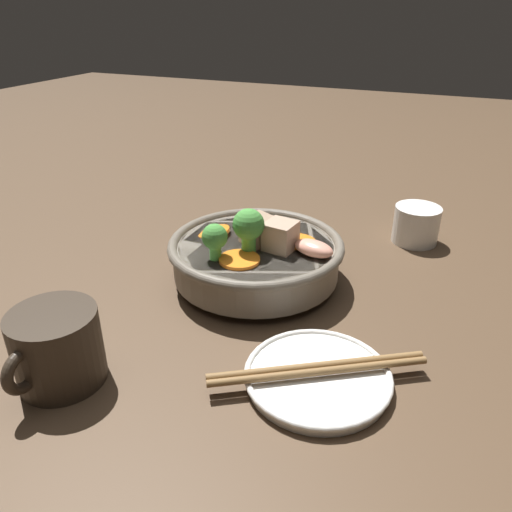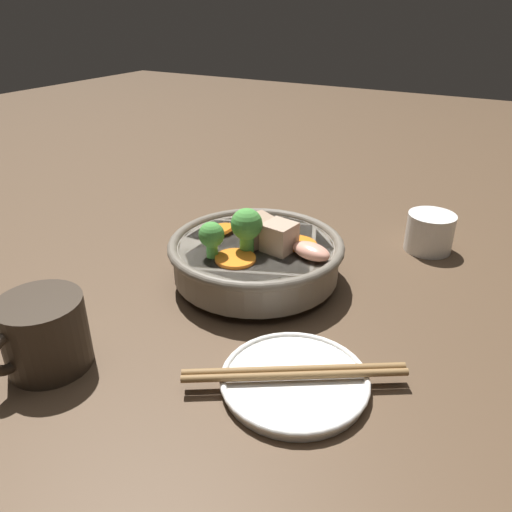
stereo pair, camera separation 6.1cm
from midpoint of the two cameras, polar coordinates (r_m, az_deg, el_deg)
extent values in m
plane|color=#4C3826|center=(0.63, 2.79, -2.83)|extent=(3.00, 3.00, 0.00)
cylinder|color=slate|center=(0.63, 2.80, -2.44)|extent=(0.11, 0.11, 0.01)
cylinder|color=slate|center=(0.61, 2.85, -0.41)|extent=(0.20, 0.20, 0.04)
torus|color=#685F52|center=(0.60, 2.90, 1.28)|extent=(0.21, 0.21, 0.01)
cylinder|color=brown|center=(0.61, 2.87, 0.34)|extent=(0.19, 0.19, 0.02)
cylinder|color=orange|center=(0.64, 4.14, 3.03)|extent=(0.05, 0.05, 0.01)
cylinder|color=orange|center=(0.57, 0.55, -0.33)|extent=(0.07, 0.07, 0.00)
cylinder|color=orange|center=(0.61, 7.76, 1.36)|extent=(0.06, 0.06, 0.01)
cylinder|color=orange|center=(0.64, -1.72, 2.89)|extent=(0.05, 0.05, 0.01)
cylinder|color=#59B84C|center=(0.57, -1.99, 0.64)|extent=(0.01, 0.01, 0.02)
sphere|color=#47933D|center=(0.56, -2.02, 2.39)|extent=(0.03, 0.03, 0.03)
cylinder|color=#59B84C|center=(0.58, 1.91, 1.45)|extent=(0.02, 0.02, 0.02)
sphere|color=#47933D|center=(0.57, 1.94, 3.61)|extent=(0.04, 0.04, 0.04)
cube|color=#9E7F66|center=(0.60, 2.81, 3.01)|extent=(0.05, 0.05, 0.03)
cube|color=tan|center=(0.59, 5.84, 2.24)|extent=(0.04, 0.04, 0.03)
ellipsoid|color=#EA9E84|center=(0.58, 9.54, 0.67)|extent=(0.04, 0.05, 0.02)
cylinder|color=white|center=(0.47, 8.24, -14.24)|extent=(0.13, 0.13, 0.01)
torus|color=white|center=(0.47, 8.29, -13.78)|extent=(0.14, 0.14, 0.01)
cylinder|color=white|center=(0.74, 21.50, 2.49)|extent=(0.06, 0.06, 0.05)
cylinder|color=brown|center=(0.74, 21.71, 3.61)|extent=(0.05, 0.05, 0.00)
cylinder|color=#33281E|center=(0.50, -19.78, -8.41)|extent=(0.08, 0.08, 0.07)
torus|color=#33281E|center=(0.48, -23.34, -10.30)|extent=(0.04, 0.01, 0.04)
cylinder|color=olive|center=(0.46, 8.43, -13.49)|extent=(0.12, 0.18, 0.01)
cylinder|color=olive|center=(0.47, 8.25, -12.85)|extent=(0.12, 0.18, 0.01)
camera|label=1|loc=(0.03, -87.14, 1.48)|focal=35.00mm
camera|label=2|loc=(0.03, 92.86, -1.48)|focal=35.00mm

